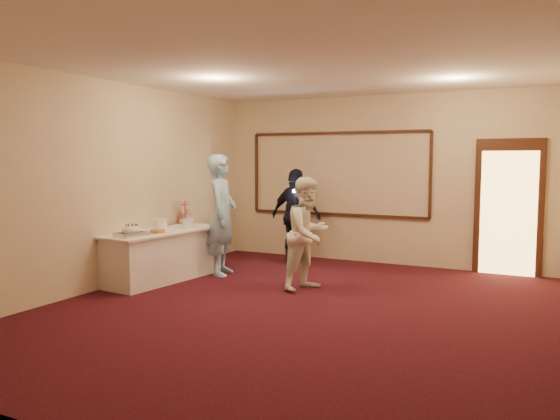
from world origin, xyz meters
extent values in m
plane|color=black|center=(0.00, 0.00, 0.00)|extent=(7.00, 7.00, 0.00)
cube|color=beige|center=(0.00, 3.50, 1.50)|extent=(6.00, 0.04, 3.00)
cube|color=beige|center=(0.00, -3.50, 1.50)|extent=(6.00, 0.04, 3.00)
cube|color=beige|center=(-3.00, 0.00, 1.50)|extent=(0.04, 7.00, 3.00)
cube|color=white|center=(0.00, 0.00, 3.00)|extent=(6.00, 7.00, 0.04)
cube|color=black|center=(-0.80, 3.47, 0.85)|extent=(3.40, 0.04, 0.05)
cube|color=black|center=(-0.80, 3.47, 2.35)|extent=(3.40, 0.04, 0.05)
cube|color=black|center=(-2.50, 3.47, 1.60)|extent=(0.05, 0.04, 1.50)
cube|color=black|center=(0.90, 3.47, 1.60)|extent=(0.05, 0.04, 1.50)
cube|color=black|center=(2.15, 3.46, 1.10)|extent=(1.05, 0.06, 2.20)
cube|color=#FFBF66|center=(2.15, 3.43, 1.00)|extent=(0.85, 0.02, 2.00)
cube|color=white|center=(-2.60, 0.64, 0.37)|extent=(0.92, 2.04, 0.74)
cube|color=white|center=(-2.60, 0.64, 0.76)|extent=(1.02, 2.16, 0.03)
cube|color=silver|center=(-2.56, -0.10, 0.79)|extent=(0.40, 0.47, 0.04)
ellipsoid|color=white|center=(-2.56, -0.10, 0.87)|extent=(0.27, 0.27, 0.12)
cube|color=silver|center=(-2.47, 0.03, 0.81)|extent=(0.09, 0.28, 0.01)
cylinder|color=#BE3B50|center=(-2.85, 1.57, 0.97)|extent=(0.02, 0.02, 0.40)
cylinder|color=#BE3B50|center=(-2.85, 1.57, 0.78)|extent=(0.30, 0.30, 0.01)
cylinder|color=#BE3B50|center=(-2.85, 1.57, 0.93)|extent=(0.23, 0.23, 0.01)
cylinder|color=#BE3B50|center=(-2.85, 1.57, 1.09)|extent=(0.16, 0.16, 0.01)
cylinder|color=white|center=(-2.65, 0.66, 0.85)|extent=(0.20, 0.20, 0.17)
cylinder|color=white|center=(-2.65, 0.66, 0.94)|extent=(0.21, 0.21, 0.01)
cylinder|color=white|center=(-2.41, 1.05, 0.84)|extent=(0.18, 0.18, 0.15)
cylinder|color=white|center=(-2.41, 1.05, 0.92)|extent=(0.19, 0.19, 0.01)
cylinder|color=white|center=(-2.44, 0.34, 0.78)|extent=(0.26, 0.26, 0.01)
cylinder|color=brown|center=(-2.44, 0.34, 0.80)|extent=(0.22, 0.22, 0.04)
imported|color=#86B4D5|center=(-1.97, 1.37, 0.97)|extent=(0.66, 0.82, 1.95)
imported|color=white|center=(-0.33, 1.06, 0.81)|extent=(0.82, 0.93, 1.62)
imported|color=black|center=(-1.35, 2.86, 0.85)|extent=(1.04, 0.54, 1.70)
cube|color=white|center=(-1.27, 2.64, 1.31)|extent=(0.07, 0.05, 0.05)
camera|label=1|loc=(2.77, -6.02, 1.86)|focal=35.00mm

